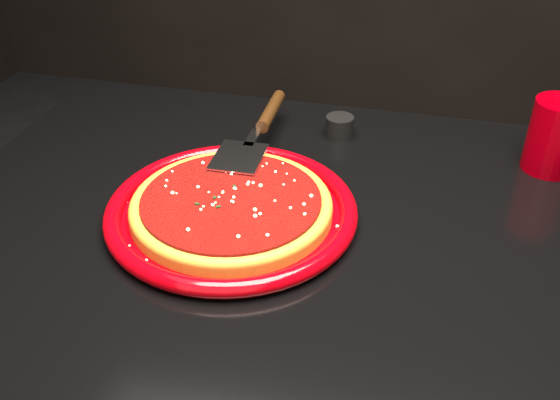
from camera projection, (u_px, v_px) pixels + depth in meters
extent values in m
cylinder|color=#850106|center=(232.00, 210.00, 0.84)|extent=(0.43, 0.43, 0.03)
cylinder|color=#8C601C|center=(232.00, 208.00, 0.84)|extent=(0.34, 0.34, 0.01)
torus|color=#8C601C|center=(231.00, 204.00, 0.84)|extent=(0.34, 0.34, 0.02)
cylinder|color=maroon|center=(231.00, 201.00, 0.83)|extent=(0.30, 0.30, 0.01)
cylinder|color=#840007|center=(555.00, 136.00, 0.93)|extent=(0.08, 0.08, 0.11)
cylinder|color=black|center=(340.00, 127.00, 1.04)|extent=(0.06, 0.06, 0.04)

